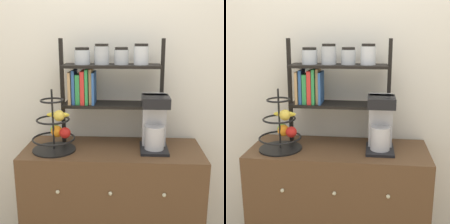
{
  "view_description": "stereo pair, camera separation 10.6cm",
  "coord_description": "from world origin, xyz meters",
  "views": [
    {
      "loc": [
        0.11,
        -1.7,
        1.64
      ],
      "look_at": [
        -0.0,
        0.23,
        1.15
      ],
      "focal_mm": 50.0,
      "sensor_mm": 36.0,
      "label": 1
    },
    {
      "loc": [
        0.22,
        -1.69,
        1.64
      ],
      "look_at": [
        -0.0,
        0.23,
        1.15
      ],
      "focal_mm": 50.0,
      "sensor_mm": 36.0,
      "label": 2
    }
  ],
  "objects": [
    {
      "name": "sideboard",
      "position": [
        0.0,
        0.23,
        0.45
      ],
      "size": [
        1.17,
        0.49,
        0.9
      ],
      "color": "#4C331E",
      "rests_on": "ground_plane"
    },
    {
      "name": "wall_back",
      "position": [
        0.0,
        0.51,
        1.3
      ],
      "size": [
        7.0,
        0.05,
        2.6
      ],
      "primitive_type": "cube",
      "color": "silver",
      "rests_on": "ground_plane"
    },
    {
      "name": "shelf_hutch",
      "position": [
        -0.08,
        0.35,
        1.35
      ],
      "size": [
        0.69,
        0.2,
        0.71
      ],
      "color": "black",
      "rests_on": "sideboard"
    },
    {
      "name": "fruit_stand",
      "position": [
        -0.36,
        0.19,
        1.03
      ],
      "size": [
        0.28,
        0.28,
        0.4
      ],
      "color": "black",
      "rests_on": "sideboard"
    },
    {
      "name": "coffee_maker",
      "position": [
        0.27,
        0.24,
        1.08
      ],
      "size": [
        0.18,
        0.24,
        0.36
      ],
      "color": "black",
      "rests_on": "sideboard"
    }
  ]
}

